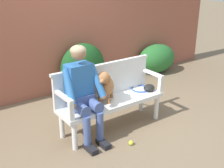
{
  "coord_description": "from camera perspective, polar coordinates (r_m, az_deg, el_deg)",
  "views": [
    {
      "loc": [
        -2.21,
        -3.06,
        2.16
      ],
      "look_at": [
        0.0,
        0.0,
        0.7
      ],
      "focal_mm": 45.63,
      "sensor_mm": 36.0,
      "label": 1
    }
  ],
  "objects": [
    {
      "name": "tennis_ball",
      "position": [
        3.92,
        3.82,
        -11.67
      ],
      "size": [
        0.07,
        0.07,
        0.07
      ],
      "primitive_type": "sphere",
      "color": "#CCDB33",
      "rests_on": "ground"
    },
    {
      "name": "hedge_bush_mid_left",
      "position": [
        6.67,
        8.94,
        5.05
      ],
      "size": [
        0.98,
        0.62,
        0.67
      ],
      "primitive_type": "ellipsoid",
      "color": "#286B2D",
      "rests_on": "ground"
    },
    {
      "name": "dog_on_bench",
      "position": [
        4.01,
        -1.37,
        -0.3
      ],
      "size": [
        0.43,
        0.43,
        0.49
      ],
      "color": "#AD7042",
      "rests_on": "garden_bench"
    },
    {
      "name": "tennis_racket",
      "position": [
        4.55,
        5.41,
        -0.88
      ],
      "size": [
        0.36,
        0.58,
        0.03
      ],
      "color": "blue",
      "rests_on": "garden_bench"
    },
    {
      "name": "garden_bench",
      "position": [
        4.16,
        0.0,
        -3.99
      ],
      "size": [
        1.62,
        0.48,
        0.45
      ],
      "color": "white",
      "rests_on": "ground"
    },
    {
      "name": "hedge_bush_far_left",
      "position": [
        5.49,
        -5.82,
        3.25
      ],
      "size": [
        0.92,
        0.55,
        0.95
      ],
      "primitive_type": "ellipsoid",
      "color": "#194C1E",
      "rests_on": "ground"
    },
    {
      "name": "baseball_glove",
      "position": [
        4.5,
        7.43,
        -0.75
      ],
      "size": [
        0.28,
        0.26,
        0.09
      ],
      "primitive_type": "ellipsoid",
      "rotation": [
        0.0,
        0.0,
        0.57
      ],
      "color": "black",
      "rests_on": "garden_bench"
    },
    {
      "name": "brick_garden_fence",
      "position": [
        5.48,
        -11.58,
        9.91
      ],
      "size": [
        8.0,
        0.3,
        2.26
      ],
      "primitive_type": "cube",
      "color": "#9E5642",
      "rests_on": "ground"
    },
    {
      "name": "bench_armrest_left_end",
      "position": [
        3.63,
        -9.14,
        -3.71
      ],
      "size": [
        0.06,
        0.48,
        0.28
      ],
      "color": "white",
      "rests_on": "garden_bench"
    },
    {
      "name": "bench_backrest",
      "position": [
        4.2,
        -1.7,
        0.9
      ],
      "size": [
        1.66,
        0.06,
        0.5
      ],
      "color": "white",
      "rests_on": "garden_bench"
    },
    {
      "name": "bench_armrest_right_end",
      "position": [
        4.47,
        8.71,
        1.18
      ],
      "size": [
        0.06,
        0.48,
        0.28
      ],
      "color": "white",
      "rests_on": "garden_bench"
    },
    {
      "name": "ground_plane",
      "position": [
        4.34,
        0.0,
        -8.62
      ],
      "size": [
        40.0,
        40.0,
        0.0
      ],
      "primitive_type": "plane",
      "color": "#7A664C"
    },
    {
      "name": "person_seated",
      "position": [
        3.78,
        -5.94,
        -1.29
      ],
      "size": [
        0.56,
        0.64,
        1.32
      ],
      "color": "black",
      "rests_on": "ground"
    }
  ]
}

